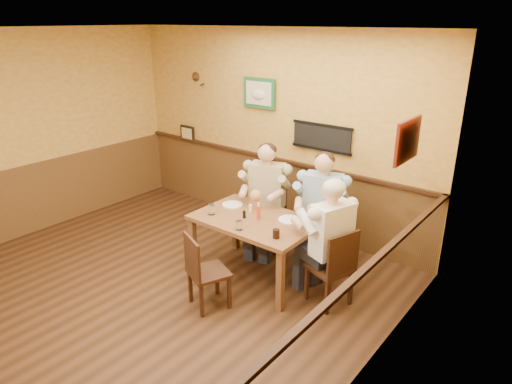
{
  "coord_description": "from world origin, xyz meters",
  "views": [
    {
      "loc": [
        3.75,
        -2.61,
        2.9
      ],
      "look_at": [
        0.83,
        1.08,
        1.1
      ],
      "focal_mm": 32.0,
      "sensor_mm": 36.0,
      "label": 1
    }
  ],
  "objects_px": {
    "chair_back_right": "(321,231)",
    "salt_shaker": "(250,208)",
    "dining_table": "(255,226)",
    "diner_blue_polo": "(322,216)",
    "water_glass_mid": "(239,225)",
    "diner_white_elder": "(331,250)",
    "water_glass_left": "(211,209)",
    "pepper_shaker": "(244,214)",
    "diner_tan_shirt": "(267,203)",
    "chair_near_side": "(209,271)",
    "hot_sauce_bottle": "(258,212)",
    "chair_back_left": "(267,216)",
    "cola_tumbler": "(276,234)",
    "chair_right_end": "(330,266)"
  },
  "relations": [
    {
      "from": "chair_back_right",
      "to": "salt_shaker",
      "type": "height_order",
      "value": "chair_back_right"
    },
    {
      "from": "dining_table",
      "to": "diner_blue_polo",
      "type": "height_order",
      "value": "diner_blue_polo"
    },
    {
      "from": "chair_back_right",
      "to": "water_glass_mid",
      "type": "distance_m",
      "value": 1.2
    },
    {
      "from": "diner_white_elder",
      "to": "water_glass_left",
      "type": "relative_size",
      "value": 10.24
    },
    {
      "from": "water_glass_left",
      "to": "pepper_shaker",
      "type": "height_order",
      "value": "water_glass_left"
    },
    {
      "from": "water_glass_mid",
      "to": "salt_shaker",
      "type": "bearing_deg",
      "value": 114.54
    },
    {
      "from": "chair_back_right",
      "to": "diner_tan_shirt",
      "type": "height_order",
      "value": "diner_tan_shirt"
    },
    {
      "from": "chair_near_side",
      "to": "water_glass_left",
      "type": "height_order",
      "value": "water_glass_left"
    },
    {
      "from": "chair_back_right",
      "to": "diner_white_elder",
      "type": "height_order",
      "value": "diner_white_elder"
    },
    {
      "from": "diner_tan_shirt",
      "to": "water_glass_mid",
      "type": "relative_size",
      "value": 12.44
    },
    {
      "from": "hot_sauce_bottle",
      "to": "salt_shaker",
      "type": "height_order",
      "value": "hot_sauce_bottle"
    },
    {
      "from": "chair_near_side",
      "to": "hot_sauce_bottle",
      "type": "distance_m",
      "value": 0.89
    },
    {
      "from": "water_glass_left",
      "to": "salt_shaker",
      "type": "xyz_separation_m",
      "value": [
        0.32,
        0.34,
        -0.01
      ]
    },
    {
      "from": "hot_sauce_bottle",
      "to": "chair_back_right",
      "type": "bearing_deg",
      "value": 60.1
    },
    {
      "from": "dining_table",
      "to": "chair_near_side",
      "type": "xyz_separation_m",
      "value": [
        -0.01,
        -0.78,
        -0.24
      ]
    },
    {
      "from": "chair_back_left",
      "to": "water_glass_mid",
      "type": "distance_m",
      "value": 1.13
    },
    {
      "from": "water_glass_left",
      "to": "hot_sauce_bottle",
      "type": "relative_size",
      "value": 0.69
    },
    {
      "from": "cola_tumbler",
      "to": "salt_shaker",
      "type": "xyz_separation_m",
      "value": [
        -0.64,
        0.36,
        -0.0
      ]
    },
    {
      "from": "chair_near_side",
      "to": "water_glass_left",
      "type": "distance_m",
      "value": 0.82
    },
    {
      "from": "chair_back_right",
      "to": "chair_right_end",
      "type": "distance_m",
      "value": 0.83
    },
    {
      "from": "diner_tan_shirt",
      "to": "water_glass_left",
      "type": "xyz_separation_m",
      "value": [
        -0.14,
        -0.89,
        0.16
      ]
    },
    {
      "from": "chair_back_right",
      "to": "hot_sauce_bottle",
      "type": "bearing_deg",
      "value": -136.07
    },
    {
      "from": "diner_tan_shirt",
      "to": "chair_back_right",
      "type": "bearing_deg",
      "value": -14.03
    },
    {
      "from": "chair_near_side",
      "to": "chair_right_end",
      "type": "bearing_deg",
      "value": -116.12
    },
    {
      "from": "dining_table",
      "to": "diner_white_elder",
      "type": "bearing_deg",
      "value": 3.84
    },
    {
      "from": "chair_back_right",
      "to": "diner_blue_polo",
      "type": "xyz_separation_m",
      "value": [
        0.0,
        0.0,
        0.2
      ]
    },
    {
      "from": "water_glass_left",
      "to": "salt_shaker",
      "type": "distance_m",
      "value": 0.46
    },
    {
      "from": "chair_back_left",
      "to": "water_glass_left",
      "type": "bearing_deg",
      "value": -117.49
    },
    {
      "from": "chair_back_left",
      "to": "chair_right_end",
      "type": "distance_m",
      "value": 1.42
    },
    {
      "from": "water_glass_left",
      "to": "hot_sauce_bottle",
      "type": "xyz_separation_m",
      "value": [
        0.52,
        0.23,
        0.03
      ]
    },
    {
      "from": "cola_tumbler",
      "to": "pepper_shaker",
      "type": "bearing_deg",
      "value": 162.3
    },
    {
      "from": "diner_blue_polo",
      "to": "diner_white_elder",
      "type": "xyz_separation_m",
      "value": [
        0.5,
        -0.66,
        -0.02
      ]
    },
    {
      "from": "pepper_shaker",
      "to": "water_glass_left",
      "type": "bearing_deg",
      "value": -156.48
    },
    {
      "from": "chair_near_side",
      "to": "diner_white_elder",
      "type": "distance_m",
      "value": 1.3
    },
    {
      "from": "chair_near_side",
      "to": "pepper_shaker",
      "type": "bearing_deg",
      "value": -59.26
    },
    {
      "from": "chair_back_right",
      "to": "cola_tumbler",
      "type": "relative_size",
      "value": 9.35
    },
    {
      "from": "diner_blue_polo",
      "to": "cola_tumbler",
      "type": "bearing_deg",
      "value": -104.77
    },
    {
      "from": "chair_back_right",
      "to": "water_glass_mid",
      "type": "relative_size",
      "value": 8.76
    },
    {
      "from": "dining_table",
      "to": "water_glass_left",
      "type": "bearing_deg",
      "value": -154.09
    },
    {
      "from": "diner_tan_shirt",
      "to": "salt_shaker",
      "type": "distance_m",
      "value": 0.6
    },
    {
      "from": "water_glass_left",
      "to": "water_glass_mid",
      "type": "xyz_separation_m",
      "value": [
        0.52,
        -0.12,
        -0.01
      ]
    },
    {
      "from": "diner_tan_shirt",
      "to": "pepper_shaker",
      "type": "relative_size",
      "value": 14.65
    },
    {
      "from": "chair_back_left",
      "to": "water_glass_mid",
      "type": "height_order",
      "value": "chair_back_left"
    },
    {
      "from": "chair_back_left",
      "to": "salt_shaker",
      "type": "bearing_deg",
      "value": -91.16
    },
    {
      "from": "diner_blue_polo",
      "to": "water_glass_mid",
      "type": "height_order",
      "value": "diner_blue_polo"
    },
    {
      "from": "diner_white_elder",
      "to": "pepper_shaker",
      "type": "relative_size",
      "value": 14.28
    },
    {
      "from": "water_glass_left",
      "to": "chair_right_end",
      "type": "bearing_deg",
      "value": 11.61
    },
    {
      "from": "chair_back_right",
      "to": "diner_white_elder",
      "type": "xyz_separation_m",
      "value": [
        0.5,
        -0.66,
        0.18
      ]
    },
    {
      "from": "chair_back_left",
      "to": "hot_sauce_bottle",
      "type": "relative_size",
      "value": 5.09
    },
    {
      "from": "chair_back_left",
      "to": "water_glass_mid",
      "type": "xyz_separation_m",
      "value": [
        0.38,
        -1.01,
        0.35
      ]
    }
  ]
}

